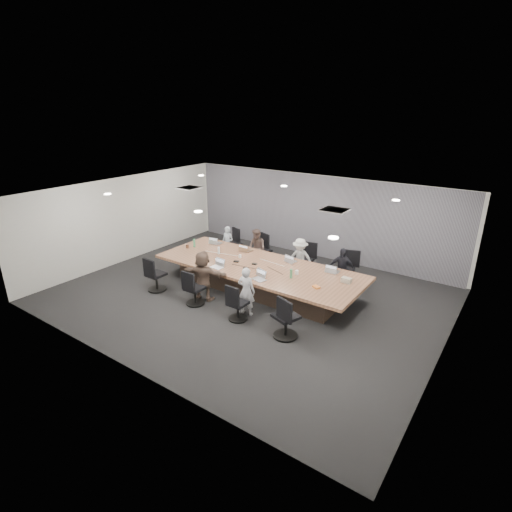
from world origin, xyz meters
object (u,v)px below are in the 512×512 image
Objects in this scene: laptop_0 at (217,243)px; person_2 at (300,259)px; chair_5 at (195,291)px; chair_7 at (286,320)px; chair_0 at (234,246)px; person_5 at (203,276)px; person_6 at (246,291)px; canvas_bag at (346,280)px; chair_4 at (156,277)px; laptop_6 at (259,279)px; chair_2 at (305,262)px; person_1 at (257,249)px; mug_brown at (187,246)px; laptop_2 at (291,261)px; chair_3 at (346,271)px; snack_packet at (316,287)px; laptop_5 at (217,267)px; chair_6 at (238,306)px; conference_table at (258,276)px; stapler at (246,269)px; laptop_1 at (247,250)px; person_0 at (228,243)px; bottle_clear at (219,250)px; bottle_green_left at (194,243)px; chair_1 at (263,253)px; bottle_green_right at (291,274)px; laptop_3 at (333,271)px.

person_2 is (2.78, 0.55, -0.12)m from laptop_0.
chair_7 reaches higher than chair_5.
person_5 is at bearing 131.26° from chair_0.
person_6 reaches higher than canvas_bag.
laptop_6 is at bearing 18.53° from chair_4.
chair_2 is 3.69m from chair_5.
person_1 is 10.56× the size of mug_brown.
laptop_6 is at bearing 102.16° from laptop_2.
person_2 is (-1.33, -0.35, 0.20)m from chair_3.
laptop_2 is 2.70× the size of mug_brown.
chair_0 is 1.89m from mug_brown.
chair_4 is 0.64× the size of person_2.
chair_3 is at bearing -174.98° from laptop_0.
laptop_0 is 1.72× the size of snack_packet.
laptop_6 is at bearing 3.99° from laptop_5.
chair_6 is at bearing -160.86° from chair_7.
laptop_5 is at bearing -178.81° from chair_7.
chair_7 is (4.13, -3.40, 0.06)m from chair_0.
stapler is (-0.10, -0.45, 0.37)m from conference_table.
person_1 is at bearing 2.29° from chair_2.
laptop_1 is 0.28× the size of person_6.
person_0 reaches higher than conference_table.
person_1 is 1.57m from person_2.
chair_6 is 3.98× the size of snack_packet.
conference_table is 27.50× the size of bottle_clear.
chair_0 is 0.92× the size of chair_2.
person_2 reaches higher than canvas_bag.
canvas_bag is at bearing -1.96° from stapler.
snack_packet is (4.33, 1.31, 0.35)m from chair_4.
person_6 is (1.42, 0.35, 0.25)m from chair_5.
person_0 is 1.31m from bottle_green_left.
chair_1 is at bearing 91.07° from chair_5.
chair_3 is at bearing -162.64° from chair_0.
person_2 is at bearing 111.19° from bottle_green_right.
person_6 is at bearing -138.71° from canvas_bag.
bottle_green_left is (-1.56, -0.68, 0.12)m from laptop_1.
person_5 reaches higher than chair_4.
person_2 is 5.19× the size of bottle_green_right.
person_2 is 6.77× the size of snack_packet.
bottle_clear reaches higher than stapler.
chair_3 is 1.39m from person_2.
bottle_green_left is 2.14× the size of mug_brown.
bottle_clear is 1.80× the size of mug_brown.
chair_2 is 2.31× the size of laptop_1.
conference_table is 32.05× the size of snack_packet.
person_1 reaches higher than chair_6.
chair_7 is (1.94, -1.70, 0.04)m from conference_table.
chair_6 is 0.98m from laptop_6.
chair_3 is 0.95m from laptop_3.
chair_0 is at bearing 152.80° from laptop_6.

